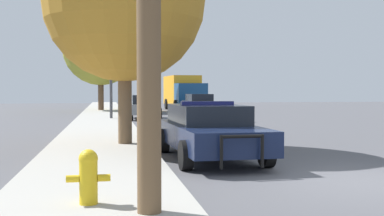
{
  "coord_description": "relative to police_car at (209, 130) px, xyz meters",
  "views": [
    {
      "loc": [
        -4.9,
        -8.42,
        1.76
      ],
      "look_at": [
        -0.52,
        16.01,
        0.81
      ],
      "focal_mm": 45.0,
      "sensor_mm": 36.0,
      "label": 1
    }
  ],
  "objects": [
    {
      "name": "ground_plane",
      "position": [
        2.33,
        -3.48,
        -0.73
      ],
      "size": [
        110.0,
        110.0,
        0.0
      ],
      "primitive_type": "plane",
      "color": "#4F4F54"
    },
    {
      "name": "police_car",
      "position": [
        0.0,
        0.0,
        0.0
      ],
      "size": [
        2.25,
        5.14,
        1.46
      ],
      "rotation": [
        0.0,
        0.0,
        3.18
      ],
      "color": "#141E3D",
      "rests_on": "ground_plane"
    },
    {
      "name": "traffic_light",
      "position": [
        -1.08,
        15.82,
        3.4
      ],
      "size": [
        3.3,
        0.35,
        5.77
      ],
      "color": "#424247",
      "rests_on": "sidewalk_left"
    },
    {
      "name": "fire_hydrant",
      "position": [
        -2.83,
        -4.95,
        -0.19
      ],
      "size": [
        0.62,
        0.27,
        0.78
      ],
      "color": "gold",
      "rests_on": "sidewalk_left"
    },
    {
      "name": "tree_sidewalk_near",
      "position": [
        -2.01,
        2.75,
        3.68
      ],
      "size": [
        4.86,
        4.86,
        6.73
      ],
      "color": "brown",
      "rests_on": "sidewalk_left"
    },
    {
      "name": "sidewalk_left",
      "position": [
        -2.77,
        -3.48,
        -0.67
      ],
      "size": [
        3.0,
        110.0,
        0.13
      ],
      "color": "#A3A099",
      "rests_on": "ground_plane"
    },
    {
      "name": "box_truck",
      "position": [
        4.04,
        29.07,
        0.87
      ],
      "size": [
        2.88,
        7.14,
        2.95
      ],
      "rotation": [
        0.0,
        0.0,
        3.19
      ],
      "color": "navy",
      "rests_on": "ground_plane"
    },
    {
      "name": "car_background_midblock",
      "position": [
        -0.32,
        16.67,
        0.02
      ],
      "size": [
        2.0,
        4.21,
        1.44
      ],
      "rotation": [
        0.0,
        0.0,
        -0.04
      ],
      "color": "slate",
      "rests_on": "ground_plane"
    },
    {
      "name": "tree_sidewalk_far",
      "position": [
        -2.97,
        27.15,
        4.35
      ],
      "size": [
        6.0,
        6.0,
        7.96
      ],
      "color": "brown",
      "rests_on": "sidewalk_left"
    },
    {
      "name": "car_background_oncoming",
      "position": [
        4.06,
        21.97,
        0.03
      ],
      "size": [
        2.18,
        4.27,
        1.44
      ],
      "rotation": [
        0.0,
        0.0,
        3.19
      ],
      "color": "#333856",
      "rests_on": "ground_plane"
    }
  ]
}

